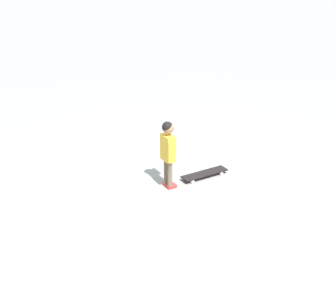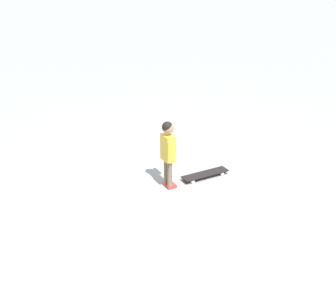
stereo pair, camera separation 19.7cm
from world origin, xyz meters
name	(u,v)px [view 1 (the left image)]	position (x,y,z in m)	size (l,w,h in m)	color
ground_plane	(181,171)	(0.00, 0.00, 0.00)	(50.00, 50.00, 0.00)	gray
child_person	(168,147)	(-0.44, -0.37, 0.66)	(0.22, 0.37, 1.06)	brown
skateboard	(204,174)	(0.22, -0.35, 0.06)	(0.79, 0.22, 0.07)	black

